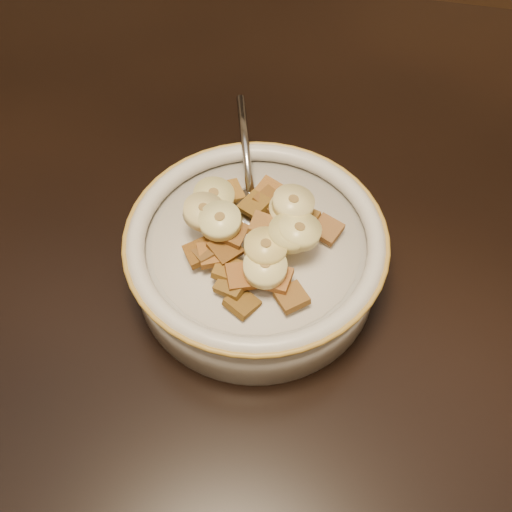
% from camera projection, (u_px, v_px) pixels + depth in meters
% --- Properties ---
extents(floor, '(4.00, 4.50, 0.10)m').
position_uv_depth(floor, '(166.00, 511.00, 1.18)').
color(floor, '#422816').
rests_on(floor, ground).
extents(table, '(1.44, 0.97, 0.04)m').
position_uv_depth(table, '(62.00, 281.00, 0.55)').
color(table, black).
rests_on(table, floor).
extents(chair, '(0.49, 0.49, 1.03)m').
position_uv_depth(chair, '(225.00, 0.00, 1.15)').
color(chair, black).
rests_on(chair, floor).
extents(cereal_bowl, '(0.19, 0.19, 0.05)m').
position_uv_depth(cereal_bowl, '(256.00, 261.00, 0.51)').
color(cereal_bowl, beige).
rests_on(cereal_bowl, table).
extents(milk, '(0.16, 0.16, 0.00)m').
position_uv_depth(milk, '(256.00, 244.00, 0.49)').
color(milk, beige).
rests_on(milk, cereal_bowl).
extents(spoon, '(0.05, 0.05, 0.01)m').
position_uv_depth(spoon, '(252.00, 209.00, 0.50)').
color(spoon, '#ADADAD').
rests_on(spoon, cereal_bowl).
extents(cereal_square_0, '(0.03, 0.03, 0.01)m').
position_uv_depth(cereal_square_0, '(255.00, 205.00, 0.49)').
color(cereal_square_0, brown).
rests_on(cereal_square_0, milk).
extents(cereal_square_1, '(0.03, 0.03, 0.01)m').
position_uv_depth(cereal_square_1, '(270.00, 201.00, 0.49)').
color(cereal_square_1, brown).
rests_on(cereal_square_1, milk).
extents(cereal_square_2, '(0.02, 0.02, 0.01)m').
position_uv_depth(cereal_square_2, '(228.00, 270.00, 0.46)').
color(cereal_square_2, brown).
rests_on(cereal_square_2, milk).
extents(cereal_square_3, '(0.03, 0.03, 0.01)m').
position_uv_depth(cereal_square_3, '(267.00, 248.00, 0.46)').
color(cereal_square_3, brown).
rests_on(cereal_square_3, milk).
extents(cereal_square_4, '(0.03, 0.03, 0.01)m').
position_uv_depth(cereal_square_4, '(207.00, 250.00, 0.47)').
color(cereal_square_4, brown).
rests_on(cereal_square_4, milk).
extents(cereal_square_5, '(0.02, 0.02, 0.01)m').
position_uv_depth(cereal_square_5, '(264.00, 226.00, 0.47)').
color(cereal_square_5, brown).
rests_on(cereal_square_5, milk).
extents(cereal_square_6, '(0.02, 0.02, 0.01)m').
position_uv_depth(cereal_square_6, '(266.00, 240.00, 0.46)').
color(cereal_square_6, brown).
rests_on(cereal_square_6, milk).
extents(cereal_square_7, '(0.03, 0.03, 0.01)m').
position_uv_depth(cereal_square_7, '(241.00, 276.00, 0.45)').
color(cereal_square_7, brown).
rests_on(cereal_square_7, milk).
extents(cereal_square_8, '(0.02, 0.02, 0.01)m').
position_uv_depth(cereal_square_8, '(276.00, 278.00, 0.45)').
color(cereal_square_8, brown).
rests_on(cereal_square_8, milk).
extents(cereal_square_9, '(0.03, 0.03, 0.01)m').
position_uv_depth(cereal_square_9, '(225.00, 249.00, 0.46)').
color(cereal_square_9, brown).
rests_on(cereal_square_9, milk).
extents(cereal_square_10, '(0.02, 0.02, 0.01)m').
position_uv_depth(cereal_square_10, '(232.00, 232.00, 0.47)').
color(cereal_square_10, brown).
rests_on(cereal_square_10, milk).
extents(cereal_square_11, '(0.03, 0.03, 0.01)m').
position_uv_depth(cereal_square_11, '(199.00, 253.00, 0.47)').
color(cereal_square_11, brown).
rests_on(cereal_square_11, milk).
extents(cereal_square_12, '(0.03, 0.03, 0.01)m').
position_uv_depth(cereal_square_12, '(303.00, 218.00, 0.48)').
color(cereal_square_12, brown).
rests_on(cereal_square_12, milk).
extents(cereal_square_13, '(0.02, 0.02, 0.01)m').
position_uv_depth(cereal_square_13, '(211.00, 192.00, 0.51)').
color(cereal_square_13, '#956123').
rests_on(cereal_square_13, milk).
extents(cereal_square_14, '(0.03, 0.03, 0.01)m').
position_uv_depth(cereal_square_14, '(327.00, 229.00, 0.48)').
color(cereal_square_14, brown).
rests_on(cereal_square_14, milk).
extents(cereal_square_15, '(0.03, 0.03, 0.01)m').
position_uv_depth(cereal_square_15, '(293.00, 218.00, 0.48)').
color(cereal_square_15, brown).
rests_on(cereal_square_15, milk).
extents(cereal_square_16, '(0.03, 0.03, 0.01)m').
position_uv_depth(cereal_square_16, '(212.00, 254.00, 0.47)').
color(cereal_square_16, '#975619').
rests_on(cereal_square_16, milk).
extents(cereal_square_17, '(0.03, 0.03, 0.01)m').
position_uv_depth(cereal_square_17, '(292.00, 297.00, 0.45)').
color(cereal_square_17, brown).
rests_on(cereal_square_17, milk).
extents(cereal_square_18, '(0.03, 0.03, 0.01)m').
position_uv_depth(cereal_square_18, '(229.00, 192.00, 0.51)').
color(cereal_square_18, '#9B6829').
rests_on(cereal_square_18, milk).
extents(cereal_square_19, '(0.03, 0.03, 0.01)m').
position_uv_depth(cereal_square_19, '(232.00, 284.00, 0.45)').
color(cereal_square_19, brown).
rests_on(cereal_square_19, milk).
extents(cereal_square_20, '(0.03, 0.03, 0.01)m').
position_uv_depth(cereal_square_20, '(269.00, 192.00, 0.50)').
color(cereal_square_20, '#8F5C1E').
rests_on(cereal_square_20, milk).
extents(cereal_square_21, '(0.02, 0.02, 0.01)m').
position_uv_depth(cereal_square_21, '(286.00, 218.00, 0.48)').
color(cereal_square_21, brown).
rests_on(cereal_square_21, milk).
extents(cereal_square_22, '(0.03, 0.03, 0.01)m').
position_uv_depth(cereal_square_22, '(242.00, 303.00, 0.45)').
color(cereal_square_22, brown).
rests_on(cereal_square_22, milk).
extents(banana_slice_0, '(0.04, 0.04, 0.01)m').
position_uv_depth(banana_slice_0, '(266.00, 247.00, 0.45)').
color(banana_slice_0, '#D7BF6A').
rests_on(banana_slice_0, milk).
extents(banana_slice_1, '(0.04, 0.04, 0.01)m').
position_uv_depth(banana_slice_1, '(214.00, 197.00, 0.48)').
color(banana_slice_1, '#D1C77E').
rests_on(banana_slice_1, milk).
extents(banana_slice_2, '(0.04, 0.04, 0.01)m').
position_uv_depth(banana_slice_2, '(293.00, 203.00, 0.47)').
color(banana_slice_2, '#F5E6A2').
rests_on(banana_slice_2, milk).
extents(banana_slice_3, '(0.04, 0.04, 0.01)m').
position_uv_depth(banana_slice_3, '(290.00, 209.00, 0.47)').
color(banana_slice_3, '#E0C586').
rests_on(banana_slice_3, milk).
extents(banana_slice_4, '(0.04, 0.04, 0.01)m').
position_uv_depth(banana_slice_4, '(220.00, 221.00, 0.46)').
color(banana_slice_4, beige).
rests_on(banana_slice_4, milk).
extents(banana_slice_5, '(0.04, 0.04, 0.02)m').
position_uv_depth(banana_slice_5, '(299.00, 231.00, 0.46)').
color(banana_slice_5, '#DAD070').
rests_on(banana_slice_5, milk).
extents(banana_slice_6, '(0.04, 0.04, 0.01)m').
position_uv_depth(banana_slice_6, '(265.00, 267.00, 0.45)').
color(banana_slice_6, '#F4DC95').
rests_on(banana_slice_6, milk).
extents(banana_slice_7, '(0.04, 0.04, 0.01)m').
position_uv_depth(banana_slice_7, '(290.00, 233.00, 0.46)').
color(banana_slice_7, '#DFD570').
rests_on(banana_slice_7, milk).
extents(banana_slice_8, '(0.04, 0.04, 0.02)m').
position_uv_depth(banana_slice_8, '(204.00, 212.00, 0.47)').
color(banana_slice_8, '#E3CB79').
rests_on(banana_slice_8, milk).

